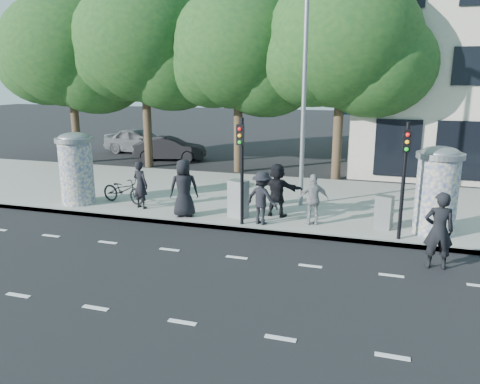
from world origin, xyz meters
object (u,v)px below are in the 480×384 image
(car_left, at_px, (140,141))
(bicycle, at_px, (123,190))
(cabinet_left, at_px, (238,199))
(ped_e, at_px, (313,200))
(car_mid, at_px, (170,149))
(traffic_pole_far, at_px, (404,169))
(man_road, at_px, (439,231))
(ad_column_left, at_px, (76,167))
(ped_f, at_px, (277,190))
(traffic_pole_near, at_px, (241,161))
(ped_b, at_px, (140,185))
(ad_column_right, at_px, (437,189))
(street_lamp, at_px, (304,76))
(ped_d, at_px, (262,198))
(cabinet_right, at_px, (384,212))
(ped_a, at_px, (184,188))

(car_left, bearing_deg, bicycle, -148.60)
(cabinet_left, bearing_deg, ped_e, 19.97)
(car_mid, bearing_deg, cabinet_left, -157.64)
(traffic_pole_far, relative_size, bicycle, 1.80)
(man_road, distance_m, bicycle, 11.03)
(ad_column_left, distance_m, ped_f, 7.50)
(traffic_pole_near, bearing_deg, car_left, 129.85)
(ped_b, xyz_separation_m, cabinet_left, (3.67, -0.01, -0.23))
(ped_e, bearing_deg, ad_column_right, 165.59)
(street_lamp, distance_m, car_left, 16.16)
(street_lamp, height_order, ped_d, street_lamp)
(traffic_pole_near, xyz_separation_m, cabinet_left, (-0.35, 0.78, -1.45))
(traffic_pole_far, height_order, man_road, traffic_pole_far)
(ad_column_right, bearing_deg, car_left, 144.19)
(ad_column_right, xyz_separation_m, ped_d, (-5.20, -0.63, -0.53))
(cabinet_right, relative_size, car_left, 0.22)
(ped_a, distance_m, car_mid, 12.07)
(ad_column_right, height_order, cabinet_right, ad_column_right)
(car_left, bearing_deg, cabinet_right, -123.05)
(ped_e, relative_size, man_road, 0.82)
(ad_column_right, bearing_deg, bicycle, 178.29)
(traffic_pole_far, bearing_deg, man_road, -60.76)
(traffic_pole_near, xyz_separation_m, bicycle, (-4.99, 1.23, -1.59))
(ad_column_left, bearing_deg, ped_d, -3.44)
(ped_d, relative_size, ped_f, 0.94)
(ad_column_right, height_order, man_road, ad_column_right)
(ad_column_left, relative_size, car_mid, 0.65)
(street_lamp, height_order, man_road, street_lamp)
(ped_e, height_order, ped_f, ped_f)
(ped_d, bearing_deg, man_road, 177.65)
(ad_column_right, bearing_deg, traffic_pole_far, -137.79)
(ad_column_left, bearing_deg, cabinet_right, 1.20)
(cabinet_left, height_order, cabinet_right, cabinet_left)
(ped_d, bearing_deg, street_lamp, -89.84)
(cabinet_left, bearing_deg, ped_f, 44.08)
(ped_e, bearing_deg, cabinet_right, 168.84)
(car_left, bearing_deg, ped_e, -128.07)
(traffic_pole_far, bearing_deg, ped_e, 165.57)
(man_road, xyz_separation_m, cabinet_left, (-6.02, 2.34, -0.22))
(car_left, bearing_deg, ad_column_right, -120.59)
(cabinet_left, bearing_deg, bicycle, -162.95)
(street_lamp, relative_size, ped_f, 4.40)
(ad_column_left, bearing_deg, ad_column_right, 0.92)
(traffic_pole_near, height_order, ped_b, traffic_pole_near)
(ped_a, relative_size, ped_f, 1.08)
(bicycle, relative_size, car_mid, 0.46)
(street_lamp, relative_size, cabinet_left, 6.35)
(ped_f, bearing_deg, car_left, -37.92)
(ped_b, xyz_separation_m, ped_e, (6.21, -0.13, -0.03))
(traffic_pole_far, distance_m, ped_f, 4.30)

